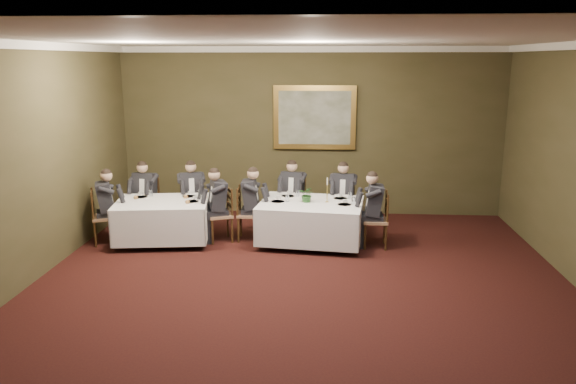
# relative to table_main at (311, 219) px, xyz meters

# --- Properties ---
(ground) EXTENTS (10.00, 10.00, 0.00)m
(ground) POSITION_rel_table_main_xyz_m (-0.08, -2.91, -0.45)
(ground) COLOR black
(ground) RESTS_ON ground
(ceiling) EXTENTS (8.00, 10.00, 0.10)m
(ceiling) POSITION_rel_table_main_xyz_m (-0.08, -2.91, 3.05)
(ceiling) COLOR silver
(ceiling) RESTS_ON back_wall
(back_wall) EXTENTS (8.00, 0.10, 3.50)m
(back_wall) POSITION_rel_table_main_xyz_m (-0.08, 2.09, 1.30)
(back_wall) COLOR #38351C
(back_wall) RESTS_ON ground
(crown_molding) EXTENTS (8.00, 10.00, 0.12)m
(crown_molding) POSITION_rel_table_main_xyz_m (-0.08, -2.91, 2.99)
(crown_molding) COLOR white
(crown_molding) RESTS_ON back_wall
(table_main) EXTENTS (1.97, 1.58, 0.67)m
(table_main) POSITION_rel_table_main_xyz_m (0.00, 0.00, 0.00)
(table_main) COLOR black
(table_main) RESTS_ON ground
(table_second) EXTENTS (1.80, 1.46, 0.67)m
(table_second) POSITION_rel_table_main_xyz_m (-2.68, -0.11, -0.00)
(table_second) COLOR black
(table_second) RESTS_ON ground
(chair_main_backleft) EXTENTS (0.52, 0.51, 1.00)m
(chair_main_backleft) POSITION_rel_table_main_xyz_m (-0.38, 0.99, -0.17)
(chair_main_backleft) COLOR #916B4A
(chair_main_backleft) RESTS_ON ground
(diner_main_backleft) EXTENTS (0.50, 0.56, 1.35)m
(diner_main_backleft) POSITION_rel_table_main_xyz_m (-0.38, 0.97, 0.06)
(diner_main_backleft) COLOR black
(diner_main_backleft) RESTS_ON chair_main_backleft
(chair_main_backright) EXTENTS (0.49, 0.47, 1.00)m
(chair_main_backright) POSITION_rel_table_main_xyz_m (0.59, 0.88, -0.17)
(chair_main_backright) COLOR #916B4A
(chair_main_backright) RESTS_ON ground
(diner_main_backright) EXTENTS (0.45, 0.52, 1.35)m
(diner_main_backright) POSITION_rel_table_main_xyz_m (0.59, 0.86, 0.06)
(diner_main_backright) COLOR black
(diner_main_backright) RESTS_ON chair_main_backright
(chair_main_endleft) EXTENTS (0.44, 0.45, 1.00)m
(chair_main_endleft) POSITION_rel_table_main_xyz_m (-1.15, 0.13, -0.17)
(chair_main_endleft) COLOR #916B4A
(chair_main_endleft) RESTS_ON ground
(diner_main_endleft) EXTENTS (0.49, 0.43, 1.35)m
(diner_main_endleft) POSITION_rel_table_main_xyz_m (-1.14, 0.13, 0.06)
(diner_main_endleft) COLOR black
(diner_main_endleft) RESTS_ON chair_main_endleft
(chair_main_endright) EXTENTS (0.43, 0.45, 1.00)m
(chair_main_endright) POSITION_rel_table_main_xyz_m (1.15, -0.13, -0.17)
(chair_main_endright) COLOR #916B4A
(chair_main_endright) RESTS_ON ground
(diner_main_endright) EXTENTS (0.49, 0.43, 1.35)m
(diner_main_endright) POSITION_rel_table_main_xyz_m (1.14, -0.13, 0.06)
(diner_main_endright) COLOR black
(diner_main_endright) RESTS_ON chair_main_endright
(chair_sec_backleft) EXTENTS (0.49, 0.47, 1.00)m
(chair_sec_backleft) POSITION_rel_table_main_xyz_m (-3.22, 0.67, -0.17)
(chair_sec_backleft) COLOR #916B4A
(chair_sec_backleft) RESTS_ON ground
(diner_sec_backleft) EXTENTS (0.45, 0.52, 1.35)m
(diner_sec_backleft) POSITION_rel_table_main_xyz_m (-3.22, 0.66, 0.06)
(diner_sec_backleft) COLOR black
(diner_sec_backleft) RESTS_ON chair_sec_backleft
(chair_sec_backright) EXTENTS (0.55, 0.53, 1.00)m
(chair_sec_backright) POSITION_rel_table_main_xyz_m (-2.35, 0.78, -0.17)
(chair_sec_backright) COLOR #916B4A
(chair_sec_backright) RESTS_ON ground
(diner_sec_backright) EXTENTS (0.53, 0.58, 1.35)m
(diner_sec_backright) POSITION_rel_table_main_xyz_m (-2.35, 0.77, 0.06)
(diner_sec_backright) COLOR black
(diner_sec_backright) RESTS_ON chair_sec_backright
(chair_sec_endright) EXTENTS (0.56, 0.57, 1.00)m
(chair_sec_endright) POSITION_rel_table_main_xyz_m (-1.65, 0.03, -0.17)
(chair_sec_endright) COLOR #916B4A
(chair_sec_endright) RESTS_ON ground
(diner_sec_endright) EXTENTS (0.60, 0.55, 1.35)m
(diner_sec_endright) POSITION_rel_table_main_xyz_m (-1.66, 0.03, 0.06)
(diner_sec_endright) COLOR black
(diner_sec_endright) RESTS_ON chair_sec_endright
(chair_sec_endleft) EXTENTS (0.55, 0.56, 1.00)m
(chair_sec_endleft) POSITION_rel_table_main_xyz_m (-3.71, -0.25, -0.17)
(chair_sec_endleft) COLOR #916B4A
(chair_sec_endleft) RESTS_ON ground
(diner_sec_endleft) EXTENTS (0.59, 0.55, 1.35)m
(diner_sec_endleft) POSITION_rel_table_main_xyz_m (-3.70, -0.25, 0.06)
(diner_sec_endleft) COLOR black
(diner_sec_endleft) RESTS_ON chair_sec_endleft
(centerpiece) EXTENTS (0.34, 0.32, 0.30)m
(centerpiece) POSITION_rel_table_main_xyz_m (-0.07, 0.00, 0.47)
(centerpiece) COLOR #2D5926
(centerpiece) RESTS_ON table_main
(candlestick) EXTENTS (0.07, 0.07, 0.46)m
(candlestick) POSITION_rel_table_main_xyz_m (0.28, 0.03, 0.48)
(candlestick) COLOR gold
(candlestick) RESTS_ON table_main
(place_setting_table_main) EXTENTS (0.33, 0.31, 0.14)m
(place_setting_table_main) POSITION_rel_table_main_xyz_m (-0.39, 0.46, 0.35)
(place_setting_table_main) COLOR white
(place_setting_table_main) RESTS_ON table_main
(place_setting_table_second) EXTENTS (0.33, 0.31, 0.14)m
(place_setting_table_second) POSITION_rel_table_main_xyz_m (-3.11, 0.20, 0.35)
(place_setting_table_second) COLOR white
(place_setting_table_second) RESTS_ON table_second
(painting) EXTENTS (1.71, 0.09, 1.32)m
(painting) POSITION_rel_table_main_xyz_m (-0.00, 2.03, 1.61)
(painting) COLOR gold
(painting) RESTS_ON back_wall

